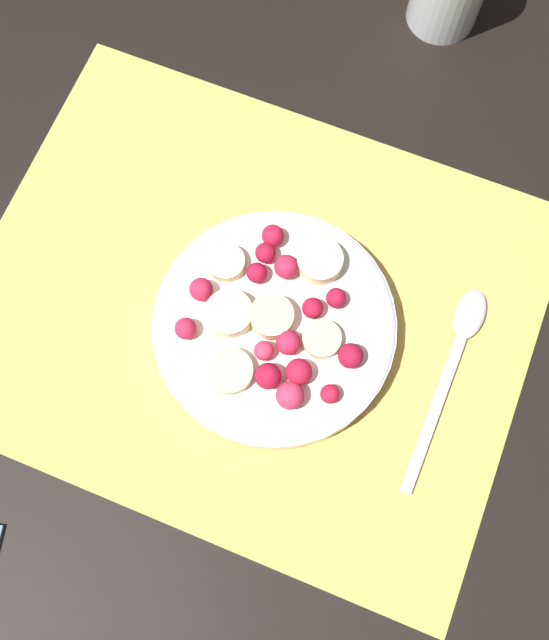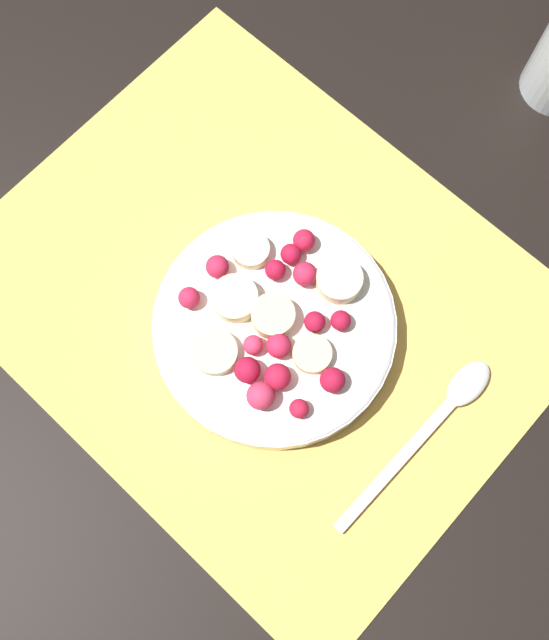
% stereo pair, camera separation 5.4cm
% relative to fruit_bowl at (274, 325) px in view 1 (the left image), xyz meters
% --- Properties ---
extents(ground_plane, '(3.00, 3.00, 0.00)m').
position_rel_fruit_bowl_xyz_m(ground_plane, '(-0.03, 0.01, -0.02)').
color(ground_plane, black).
extents(placemat, '(0.45, 0.36, 0.01)m').
position_rel_fruit_bowl_xyz_m(placemat, '(-0.03, 0.01, -0.02)').
color(placemat, '#E0B251').
rests_on(placemat, ground_plane).
extents(fruit_bowl, '(0.19, 0.19, 0.05)m').
position_rel_fruit_bowl_xyz_m(fruit_bowl, '(0.00, 0.00, 0.00)').
color(fruit_bowl, white).
rests_on(fruit_bowl, placemat).
extents(spoon, '(0.02, 0.17, 0.01)m').
position_rel_fruit_bowl_xyz_m(spoon, '(0.14, 0.04, -0.01)').
color(spoon, silver).
rests_on(spoon, placemat).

